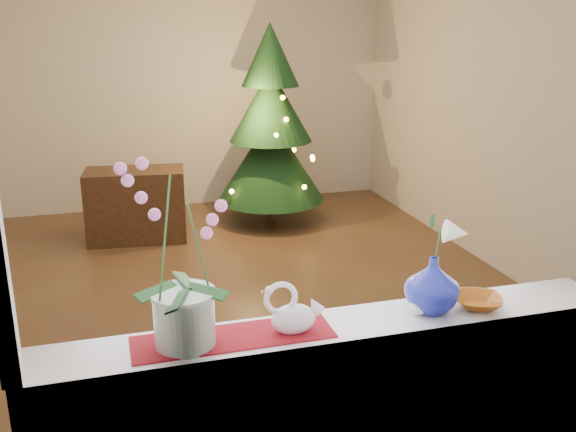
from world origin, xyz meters
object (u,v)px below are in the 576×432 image
orchid_pot (181,255)px  blue_vase (433,280)px  paperweight (419,306)px  xmas_tree (271,125)px  side_table (136,205)px  swan (293,308)px  amber_dish (478,302)px

orchid_pot → blue_vase: (0.93, 0.01, -0.20)m
paperweight → blue_vase: bearing=17.3°
xmas_tree → side_table: 1.50m
orchid_pot → swan: (0.38, -0.01, -0.23)m
paperweight → amber_dish: size_ratio=0.45×
swan → paperweight: 0.49m
blue_vase → paperweight: (-0.06, -0.02, -0.09)m
xmas_tree → blue_vase: bearing=-96.1°
paperweight → side_table: 3.98m
amber_dish → xmas_tree: (0.24, 4.06, 0.03)m
swan → blue_vase: bearing=-16.3°
blue_vase → amber_dish: (0.19, -0.02, -0.10)m
orchid_pot → blue_vase: 0.95m
swan → amber_dish: size_ratio=1.43×
paperweight → xmas_tree: size_ratio=0.04×
swan → side_table: (-0.35, 3.84, -0.68)m
swan → amber_dish: bearing=-18.7°
orchid_pot → swan: bearing=-2.1°
amber_dish → swan: bearing=180.0°
orchid_pot → side_table: orchid_pot is taller
blue_vase → orchid_pot: bearing=-179.5°
swan → amber_dish: (0.74, -0.00, -0.07)m
blue_vase → xmas_tree: 4.06m
swan → xmas_tree: 4.18m
paperweight → orchid_pot: bearing=179.3°
amber_dish → blue_vase: bearing=173.0°
paperweight → side_table: paperweight is taller
paperweight → side_table: bearing=102.4°
paperweight → side_table: size_ratio=0.08×
paperweight → side_table: (-0.84, 3.84, -0.62)m
paperweight → xmas_tree: xmas_tree is taller
swan → side_table: 3.92m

